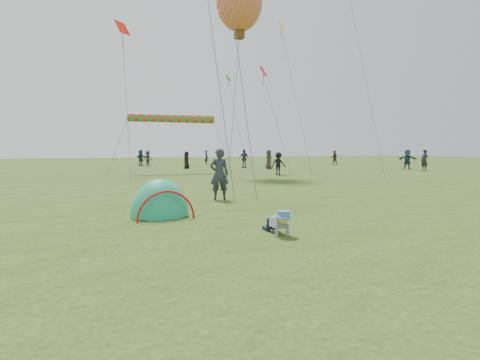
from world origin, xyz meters
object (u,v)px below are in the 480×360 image
object	(u,v)px
standing_adult	(219,174)
balloon_kite	(239,5)
popup_tent	(160,217)
crawling_toddler	(279,222)

from	to	relation	value
standing_adult	balloon_kite	size ratio (longest dim) A/B	0.41
popup_tent	balloon_kite	xyz separation A→B (m)	(7.75, 14.83, 11.77)
crawling_toddler	popup_tent	size ratio (longest dim) A/B	0.35
crawling_toddler	standing_adult	world-z (taller)	standing_adult
crawling_toddler	balloon_kite	bearing A→B (deg)	71.78
crawling_toddler	balloon_kite	xyz separation A→B (m)	(5.59, 17.89, 11.49)
crawling_toddler	popup_tent	world-z (taller)	popup_tent
standing_adult	balloon_kite	world-z (taller)	balloon_kite
standing_adult	popup_tent	bearing A→B (deg)	57.44
balloon_kite	standing_adult	bearing A→B (deg)	-113.22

